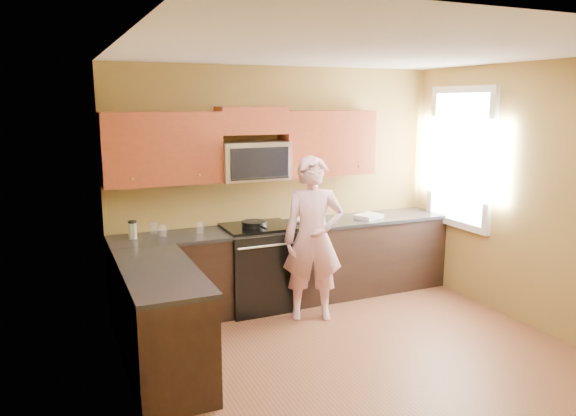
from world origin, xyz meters
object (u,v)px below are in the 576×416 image
microwave (253,179)px  travel_mug (133,239)px  woman (313,239)px  stove (258,267)px  butter_tub (320,226)px  frying_pan (255,226)px

microwave → travel_mug: 1.44m
woman → travel_mug: woman is taller
stove → microwave: bearing=90.0°
microwave → butter_tub: (0.68, -0.32, -0.53)m
stove → frying_pan: size_ratio=1.93×
stove → woman: (0.42, -0.53, 0.40)m
frying_pan → travel_mug: bearing=172.0°
stove → microwave: (0.00, 0.12, 0.97)m
woman → frying_pan: bearing=154.6°
stove → travel_mug: travel_mug is taller
stove → microwave: size_ratio=1.25×
microwave → travel_mug: (-1.34, -0.06, -0.53)m
butter_tub → travel_mug: (-2.02, 0.26, -0.00)m
frying_pan → butter_tub: frying_pan is taller
microwave → frying_pan: size_ratio=1.55×
microwave → butter_tub: bearing=-24.9°
stove → frying_pan: frying_pan is taller
butter_tub → stove: bearing=164.4°
butter_tub → travel_mug: 2.04m
stove → travel_mug: size_ratio=5.04×
frying_pan → woman: bearing=-50.0°
woman → butter_tub: 0.42m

